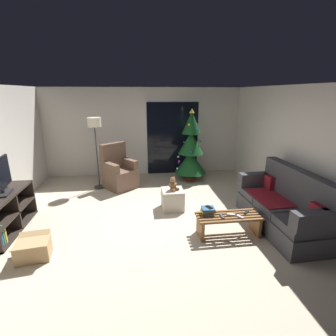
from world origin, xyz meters
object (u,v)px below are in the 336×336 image
Objects in this scene: cell_phone at (209,207)px; remote_graphite at (222,216)px; remote_black at (246,212)px; coffee_table at (229,222)px; cardboard_box_open_near_shelf at (33,250)px; floor_lamp at (95,129)px; remote_silver at (239,216)px; television at (0,177)px; book_stack at (208,211)px; armchair at (119,172)px; remote_white at (232,215)px; christmas_tree at (191,150)px; media_shelf at (4,215)px; ottoman at (173,199)px; teddy_bear_chestnut at (173,185)px; couch at (283,207)px.

remote_graphite is at bearing -57.77° from cell_phone.
remote_black is 0.48m from remote_graphite.
cardboard_box_open_near_shelf is at bearing -175.34° from coffee_table.
remote_graphite is at bearing -47.85° from floor_lamp.
television is at bearing 138.08° from remote_silver.
book_stack is 0.21× the size of armchair.
coffee_table is 0.40m from book_stack.
remote_white is 0.08× the size of christmas_tree.
cell_phone is 0.10× the size of media_shelf.
cell_phone is 3.52m from television.
cardboard_box_open_near_shelf is (-3.07, -0.25, -0.11)m from coffee_table.
remote_white is at bearing -52.82° from ottoman.
remote_graphite is 0.24m from book_stack.
remote_silver is 0.55× the size of teddy_bear_chestnut.
christmas_tree is at bearing 111.75° from couch.
remote_white is 0.13m from remote_silver.
couch is at bearing -5.28° from media_shelf.
floor_lamp reaches higher than armchair.
cell_phone is 2.78m from cardboard_box_open_near_shelf.
floor_lamp is 2.13× the size of television.
media_shelf is at bearing -148.74° from christmas_tree.
book_stack is 0.83× the size of teddy_bear_chestnut.
armchair reaches higher than cell_phone.
cardboard_box_open_near_shelf is (0.71, -0.86, -0.87)m from television.
book_stack is (-0.49, 0.16, 0.05)m from remote_silver.
cardboard_box_open_near_shelf is at bearing -47.47° from media_shelf.
christmas_tree reaches higher than remote_graphite.
remote_white is 1.00× the size of remote_silver.
christmas_tree is 1.74× the size of armchair.
book_stack is at bearing 167.97° from coffee_table.
media_shelf is 3.18× the size of ottoman.
couch is 12.54× the size of remote_black.
book_stack is 2.75m from cardboard_box_open_near_shelf.
media_shelf is 1.11m from cardboard_box_open_near_shelf.
coffee_table is at bearing -54.17° from teddy_bear_chestnut.
remote_black is at bearing -43.21° from ottoman.
coffee_table is 2.91m from christmas_tree.
armchair is (-1.98, 2.52, 0.15)m from coffee_table.
cell_phone is at bearing -64.97° from ottoman.
teddy_bear_chestnut is (-0.79, 1.10, 0.30)m from coffee_table.
ottoman is (2.97, 0.50, -0.80)m from television.
remote_white and remote_silver have the same top height.
christmas_tree reaches higher than book_stack.
ottoman is (-0.75, -1.73, -0.66)m from christmas_tree.
remote_graphite is at bearing 139.63° from remote_silver.
remote_graphite is 0.09× the size of floor_lamp.
teddy_bear_chestnut is at bearing 10.23° from media_shelf.
armchair is (-2.30, 2.47, 0.02)m from remote_black.
christmas_tree is at bearing 45.64° from cardboard_box_open_near_shelf.
christmas_tree reaches higher than couch.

